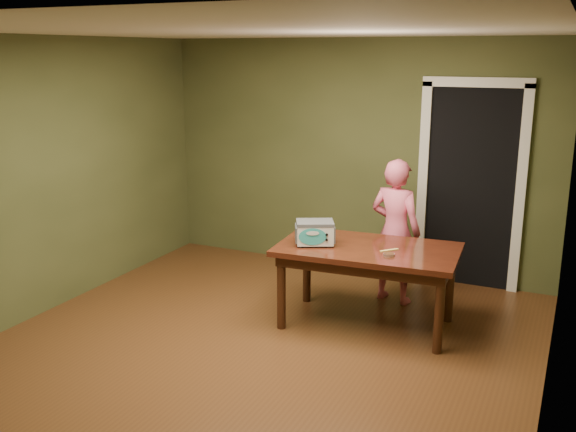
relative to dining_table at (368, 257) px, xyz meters
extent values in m
plane|color=#553018|center=(-0.67, -1.00, -0.65)|extent=(5.00, 5.00, 0.00)
cube|color=#4E522C|center=(-0.67, 1.50, 0.65)|extent=(4.50, 0.02, 2.60)
cube|color=#4E522C|center=(-2.92, -1.00, 0.65)|extent=(0.02, 5.00, 2.60)
cube|color=#4E522C|center=(1.58, -1.00, 0.65)|extent=(0.02, 5.00, 2.60)
cube|color=white|center=(-0.67, -1.00, 1.95)|extent=(4.50, 5.00, 0.02)
cube|color=black|center=(0.63, 1.80, 0.40)|extent=(0.90, 0.60, 2.10)
cube|color=black|center=(0.63, 1.49, 0.40)|extent=(0.90, 0.02, 2.10)
cube|color=white|center=(0.13, 1.47, 0.40)|extent=(0.10, 0.06, 2.20)
cube|color=white|center=(1.13, 1.47, 0.40)|extent=(0.10, 0.06, 2.20)
cube|color=white|center=(0.63, 1.47, 1.50)|extent=(1.10, 0.06, 0.10)
cube|color=#35140C|center=(0.00, 0.00, 0.07)|extent=(1.66, 1.01, 0.05)
cube|color=black|center=(0.00, 0.00, 0.00)|extent=(1.53, 0.88, 0.10)
cylinder|color=black|center=(-0.67, -0.40, -0.30)|extent=(0.08, 0.08, 0.70)
cylinder|color=black|center=(-0.72, 0.30, -0.30)|extent=(0.08, 0.08, 0.70)
cylinder|color=black|center=(0.72, -0.30, -0.30)|extent=(0.08, 0.08, 0.70)
cylinder|color=black|center=(0.67, 0.40, -0.30)|extent=(0.08, 0.08, 0.70)
cylinder|color=#4C4F54|center=(-0.55, -0.27, 0.11)|extent=(0.02, 0.02, 0.01)
cylinder|color=#4C4F54|center=(-0.62, -0.11, 0.11)|extent=(0.02, 0.02, 0.01)
cylinder|color=#4C4F54|center=(-0.30, -0.15, 0.11)|extent=(0.02, 0.02, 0.01)
cylinder|color=#4C4F54|center=(-0.38, 0.01, 0.11)|extent=(0.02, 0.02, 0.01)
cube|color=silver|center=(-0.46, -0.13, 0.21)|extent=(0.39, 0.35, 0.18)
cube|color=#4C4F54|center=(-0.46, -0.13, 0.30)|extent=(0.40, 0.36, 0.03)
cube|color=#4C4F54|center=(-0.62, -0.21, 0.21)|extent=(0.11, 0.19, 0.14)
cube|color=#4C4F54|center=(-0.31, -0.05, 0.21)|extent=(0.11, 0.19, 0.14)
ellipsoid|color=teal|center=(-0.44, -0.25, 0.21)|extent=(0.22, 0.12, 0.16)
cylinder|color=black|center=(-0.32, -0.20, 0.23)|extent=(0.02, 0.02, 0.02)
cylinder|color=black|center=(-0.32, -0.20, 0.18)|extent=(0.02, 0.02, 0.02)
cylinder|color=silver|center=(0.24, -0.17, 0.11)|extent=(0.10, 0.10, 0.02)
cylinder|color=#52301B|center=(0.24, -0.17, 0.12)|extent=(0.09, 0.09, 0.01)
cube|color=#FEE06E|center=(0.20, -0.03, 0.10)|extent=(0.14, 0.15, 0.01)
imported|color=#E25D7C|center=(0.06, 0.69, 0.07)|extent=(0.59, 0.44, 1.45)
camera|label=1|loc=(1.66, -5.29, 1.80)|focal=40.00mm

